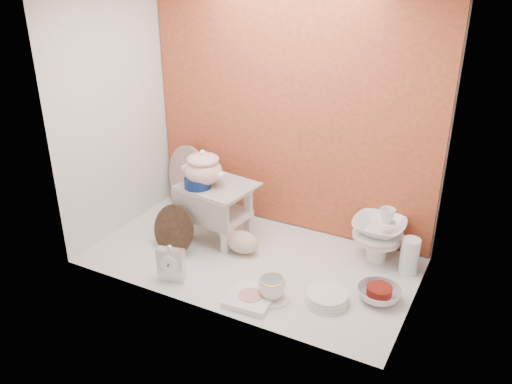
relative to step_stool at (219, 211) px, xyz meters
The scene contains 17 objects.
ground 0.37m from the step_stool, 24.90° to the right, with size 1.80×1.80×0.00m, color silver.
niche_shell 0.81m from the step_stool, ahead, with size 1.86×1.03×1.53m.
step_stool is the anchor object (origin of this frame).
soup_tureen 0.30m from the step_stool, 149.93° to the right, with size 0.26×0.26×0.22m, color white, non-canonical shape.
cobalt_bowl 0.23m from the step_stool, 136.24° to the right, with size 0.16×0.16×0.06m, color #0B1D53.
floral_platter 0.45m from the step_stool, 147.51° to the left, with size 0.44×0.08×0.44m, color silver, non-canonical shape.
blue_white_vase 0.40m from the step_stool, 143.69° to the left, with size 0.23×0.23×0.24m, color silver.
lacquer_tray 0.30m from the step_stool, 120.75° to the right, with size 0.29×0.12×0.27m, color black, non-canonical shape.
mantel_clock 0.52m from the step_stool, 88.14° to the right, with size 0.14×0.05×0.21m, color silver.
plush_pig 0.25m from the step_stool, 23.94° to the right, with size 0.25×0.17×0.15m, color #CCAA8F.
teacup_saucer 0.71m from the step_stool, 36.31° to the right, with size 0.18×0.18×0.01m, color white.
gold_rim_teacup 0.70m from the step_stool, 36.31° to the right, with size 0.14×0.14×0.11m, color white.
lattice_dish 0.69m from the step_stool, 45.22° to the right, with size 0.23×0.23×0.03m, color white.
dinner_plate_stack 0.89m from the step_stool, 20.91° to the right, with size 0.22×0.22×0.06m, color white.
crystal_bowl 1.06m from the step_stool, ahead, with size 0.22×0.22×0.07m, color silver.
clear_glass_vase 1.12m from the step_stool, ahead, with size 0.10×0.10×0.20m, color silver.
porcelain_tower 0.94m from the step_stool, 12.44° to the left, with size 0.29×0.29×0.33m, color white, non-canonical shape.
Camera 1 is at (1.23, -2.29, 1.65)m, focal length 37.79 mm.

